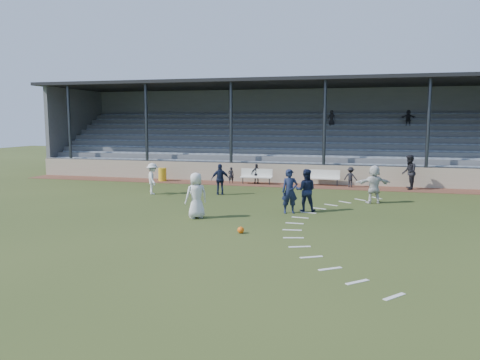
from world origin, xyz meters
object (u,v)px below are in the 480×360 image
official (409,172)px  player_white_lead (196,195)px  bench_left (256,175)px  bench_right (323,176)px  player_navy_lead (290,191)px  football (241,230)px  trash_bin (162,174)px

official → player_white_lead: bearing=-39.3°
bench_left → bench_right: same height
official → player_navy_lead: bearing=-31.6°
football → bench_right: bearing=82.0°
bench_right → football: size_ratio=8.44×
trash_bin → football: bearing=-55.6°
bench_left → player_navy_lead: 9.25m
trash_bin → player_white_lead: bearing=-59.5°
bench_left → player_white_lead: bearing=-91.4°
player_white_lead → player_navy_lead: player_navy_lead is taller
football → official: bearing=61.9°
player_navy_lead → football: bearing=-125.2°
player_white_lead → bench_left: bearing=-130.1°
bench_right → player_navy_lead: bearing=-93.1°
bench_left → player_navy_lead: bearing=-69.0°
bench_left → trash_bin: bearing=-179.2°
bench_left → official: bearing=-0.8°
football → player_navy_lead: player_navy_lead is taller
player_white_lead → official: 13.95m
bench_left → bench_right: (4.10, 0.41, 0.00)m
bench_right → official: (4.90, -0.46, 0.43)m
bench_left → football: (2.27, -12.63, -0.47)m
bench_left → player_navy_lead: player_navy_lead is taller
trash_bin → bench_right: bearing=3.1°
bench_left → bench_right: size_ratio=1.00×
football → player_navy_lead: (1.12, 4.04, 0.83)m
bench_left → football: bench_left is taller
player_white_lead → player_navy_lead: 4.06m
football → player_white_lead: size_ratio=0.13×
trash_bin → official: official is taller
football → player_white_lead: bearing=139.6°
trash_bin → football: (8.56, -12.48, -0.32)m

